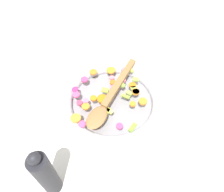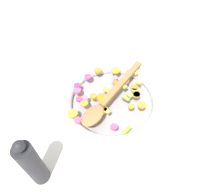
{
  "view_description": "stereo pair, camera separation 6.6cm",
  "coord_description": "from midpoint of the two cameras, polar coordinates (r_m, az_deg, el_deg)",
  "views": [
    {
      "loc": [
        0.44,
        -0.09,
        0.63
      ],
      "look_at": [
        0.0,
        0.0,
        0.05
      ],
      "focal_mm": 35.0,
      "sensor_mm": 36.0,
      "label": 1
    },
    {
      "loc": [
        0.45,
        -0.02,
        0.63
      ],
      "look_at": [
        0.0,
        0.0,
        0.05
      ],
      "focal_mm": 35.0,
      "sensor_mm": 36.0,
      "label": 2
    }
  ],
  "objects": [
    {
      "name": "ground_plane",
      "position": [
        0.78,
        -2.42,
        -2.4
      ],
      "size": [
        4.0,
        4.0,
        0.0
      ],
      "primitive_type": "plane",
      "color": "silver"
    },
    {
      "name": "skillet",
      "position": [
        0.76,
        -2.47,
        -1.43
      ],
      "size": [
        0.38,
        0.38,
        0.05
      ],
      "color": "gray",
      "rests_on": "ground_plane"
    },
    {
      "name": "wooden_spoon",
      "position": [
        0.71,
        -3.38,
        -0.71
      ],
      "size": [
        0.28,
        0.23,
        0.01
      ],
      "color": "olive",
      "rests_on": "chopped_vegetables"
    },
    {
      "name": "chopped_vegetables",
      "position": [
        0.74,
        -3.7,
        0.21
      ],
      "size": [
        0.29,
        0.27,
        0.01
      ],
      "color": "orange",
      "rests_on": "skillet"
    },
    {
      "name": "pepper_mill",
      "position": [
        0.59,
        -20.17,
        -18.9
      ],
      "size": [
        0.05,
        0.05,
        0.21
      ],
      "color": "#232328",
      "rests_on": "ground_plane"
    }
  ]
}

